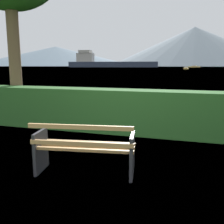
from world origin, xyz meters
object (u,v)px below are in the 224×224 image
at_px(sailboat_mid, 186,68).
at_px(park_bench, 85,149).
at_px(fishing_boat_near, 194,67).
at_px(cargo_ship_large, 106,62).

bearing_deg(sailboat_mid, park_bench, -89.22).
bearing_deg(fishing_boat_near, sailboat_mid, -92.06).
bearing_deg(fishing_boat_near, cargo_ship_large, 175.03).
height_order(park_bench, fishing_boat_near, fishing_boat_near).
xyz_separation_m(cargo_ship_large, fishing_boat_near, (74.43, -6.47, -3.55)).
distance_m(park_bench, sailboat_mid, 113.24).
distance_m(cargo_ship_large, fishing_boat_near, 74.80).
bearing_deg(cargo_ship_large, sailboat_mid, -55.30).
distance_m(park_bench, cargo_ship_large, 227.64).
relative_size(park_bench, sailboat_mid, 0.28).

